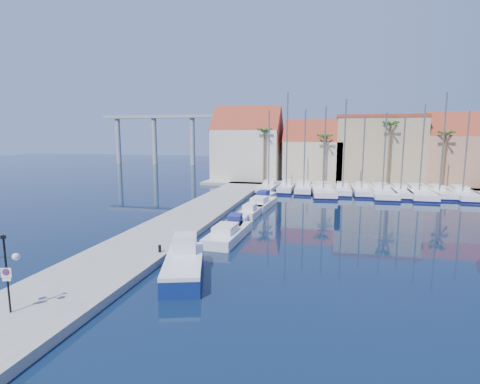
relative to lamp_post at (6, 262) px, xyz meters
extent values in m
plane|color=black|center=(9.40, 7.83, -2.94)|extent=(260.00, 260.00, 0.00)
cube|color=gray|center=(0.40, 21.33, -2.69)|extent=(6.00, 77.00, 0.50)
cube|color=gray|center=(19.40, 55.83, -2.69)|extent=(54.00, 16.00, 0.50)
cylinder|color=black|center=(0.00, 0.00, -0.58)|extent=(0.09, 0.09, 3.72)
cylinder|color=black|center=(-0.22, -0.07, 0.25)|extent=(0.46, 0.19, 0.05)
cylinder|color=black|center=(0.22, 0.07, 0.25)|extent=(0.46, 0.19, 0.05)
sphere|color=white|center=(0.44, 0.15, 0.25)|extent=(0.33, 0.33, 0.33)
cube|color=black|center=(0.00, 0.00, 1.18)|extent=(0.23, 0.17, 0.15)
cube|color=white|center=(0.02, -0.05, -0.49)|extent=(0.45, 0.17, 0.46)
cylinder|color=red|center=(0.02, -0.07, -0.44)|extent=(0.31, 0.11, 0.32)
cylinder|color=#1933A5|center=(0.03, -0.08, -0.44)|extent=(0.22, 0.08, 0.22)
cube|color=white|center=(0.02, -0.05, -0.81)|extent=(0.36, 0.14, 0.13)
cylinder|color=black|center=(2.80, 9.99, -2.18)|extent=(0.21, 0.21, 0.52)
cube|color=navy|center=(5.73, 7.23, -2.44)|extent=(4.13, 7.04, 1.00)
cube|color=white|center=(5.73, 7.23, -1.83)|extent=(4.13, 7.04, 0.22)
cube|color=white|center=(5.32, 8.50, -1.21)|extent=(1.92, 2.13, 1.22)
cube|color=white|center=(6.16, 16.03, -2.54)|extent=(2.58, 7.24, 0.80)
cube|color=white|center=(6.14, 15.31, -1.84)|extent=(1.70, 2.57, 0.60)
cube|color=white|center=(5.86, 19.94, -2.54)|extent=(2.10, 5.31, 0.80)
cube|color=navy|center=(5.90, 19.43, -1.84)|extent=(1.31, 1.91, 0.60)
cube|color=white|center=(6.21, 25.30, -2.54)|extent=(1.96, 5.33, 0.80)
cube|color=white|center=(6.18, 24.78, -1.84)|extent=(1.27, 1.90, 0.60)
cube|color=white|center=(6.39, 30.34, -2.54)|extent=(2.93, 7.47, 0.80)
cube|color=white|center=(6.33, 29.62, -1.84)|extent=(1.84, 2.68, 0.60)
cube|color=white|center=(5.97, 35.27, -2.54)|extent=(2.41, 5.89, 0.80)
cube|color=navy|center=(5.91, 34.70, -1.84)|extent=(1.48, 2.13, 0.60)
cube|color=white|center=(5.16, 44.26, -2.44)|extent=(2.73, 9.41, 1.00)
cube|color=#0E0C40|center=(5.16, 44.26, -2.76)|extent=(2.79, 9.47, 0.28)
cube|color=white|center=(5.19, 45.19, -1.64)|extent=(1.79, 2.85, 0.60)
cylinder|color=slate|center=(5.14, 43.79, 3.73)|extent=(0.20, 0.20, 11.33)
cube|color=white|center=(7.88, 44.36, -2.44)|extent=(2.20, 8.22, 1.00)
cube|color=#0E0C40|center=(7.88, 44.36, -2.76)|extent=(2.26, 8.28, 0.28)
cube|color=white|center=(7.87, 45.18, -1.64)|extent=(1.51, 2.47, 0.60)
cylinder|color=slate|center=(7.88, 43.95, 5.05)|extent=(0.20, 0.20, 13.98)
cube|color=white|center=(10.57, 44.27, -2.44)|extent=(2.58, 9.15, 1.00)
cube|color=#0E0C40|center=(10.57, 44.27, -2.76)|extent=(2.64, 9.21, 0.28)
cube|color=white|center=(10.55, 45.18, -1.64)|extent=(1.72, 2.77, 0.60)
cylinder|color=slate|center=(10.58, 43.82, 3.76)|extent=(0.20, 0.20, 11.39)
cube|color=white|center=(13.49, 42.79, -2.44)|extent=(4.10, 12.12, 1.00)
cube|color=#0E0C40|center=(13.49, 42.79, -2.76)|extent=(4.17, 12.19, 0.28)
cube|color=white|center=(13.39, 43.98, -1.64)|extent=(2.46, 3.74, 0.60)
cylinder|color=slate|center=(13.54, 42.20, 3.92)|extent=(0.20, 0.20, 11.72)
cube|color=white|center=(16.31, 43.92, -2.44)|extent=(2.32, 8.63, 1.00)
cube|color=#0E0C40|center=(16.31, 43.92, -2.76)|extent=(2.38, 8.69, 0.28)
cube|color=white|center=(16.31, 44.78, -1.64)|extent=(1.59, 2.60, 0.60)
cylinder|color=slate|center=(16.32, 43.49, 4.43)|extent=(0.20, 0.20, 12.74)
cube|color=white|center=(19.02, 44.38, -2.44)|extent=(2.74, 9.65, 1.00)
cube|color=#0E0C40|center=(19.02, 44.38, -2.76)|extent=(2.81, 9.71, 0.28)
cube|color=white|center=(19.00, 45.34, -1.64)|extent=(1.82, 2.92, 0.60)
cylinder|color=slate|center=(19.03, 43.90, 3.29)|extent=(0.20, 0.20, 10.47)
cube|color=white|center=(21.78, 43.23, -2.44)|extent=(3.13, 11.95, 1.00)
cube|color=#0E0C40|center=(21.78, 43.23, -2.76)|extent=(3.19, 12.01, 0.28)
cube|color=white|center=(21.78, 44.42, -1.64)|extent=(2.18, 3.59, 0.60)
cylinder|color=slate|center=(21.78, 42.63, 3.45)|extent=(0.20, 0.20, 10.77)
cube|color=white|center=(24.32, 43.69, -2.44)|extent=(2.55, 9.01, 1.00)
cube|color=#0E0C40|center=(24.32, 43.69, -2.76)|extent=(2.61, 9.07, 0.28)
cube|color=white|center=(24.35, 44.59, -1.64)|extent=(1.70, 2.73, 0.60)
cylinder|color=slate|center=(24.31, 43.24, 3.18)|extent=(0.20, 0.20, 10.24)
cube|color=white|center=(26.75, 43.66, -2.44)|extent=(3.46, 11.99, 1.00)
cube|color=#0E0C40|center=(26.75, 43.66, -2.76)|extent=(3.52, 12.05, 0.28)
cube|color=white|center=(26.79, 44.85, -1.64)|extent=(2.28, 3.64, 0.60)
cylinder|color=slate|center=(26.74, 43.06, 3.97)|extent=(0.20, 0.20, 11.82)
cube|color=white|center=(29.49, 44.25, -2.44)|extent=(2.78, 8.72, 1.00)
cube|color=#0E0C40|center=(29.49, 44.25, -2.76)|extent=(2.84, 8.78, 0.28)
cube|color=white|center=(29.43, 45.11, -1.64)|extent=(1.73, 2.67, 0.60)
cylinder|color=slate|center=(29.51, 43.82, 4.80)|extent=(0.20, 0.20, 13.48)
cube|color=white|center=(32.28, 43.66, -2.44)|extent=(2.97, 10.18, 1.00)
cube|color=#0E0C40|center=(32.28, 43.66, -2.76)|extent=(3.03, 10.24, 0.28)
cube|color=white|center=(32.31, 44.67, -1.64)|extent=(1.94, 3.09, 0.60)
cylinder|color=slate|center=(32.26, 43.16, 3.50)|extent=(0.20, 0.20, 10.89)
cube|color=beige|center=(-0.60, 54.83, 2.06)|extent=(12.00, 9.00, 9.00)
cube|color=maroon|center=(-0.60, 54.83, 6.56)|extent=(12.30, 9.00, 9.00)
cube|color=beige|center=(11.40, 54.83, 1.06)|extent=(10.00, 8.00, 7.00)
cube|color=maroon|center=(11.40, 54.83, 4.56)|extent=(10.30, 8.00, 8.00)
cube|color=tan|center=(22.40, 55.83, 3.06)|extent=(14.00, 10.00, 11.00)
cube|color=maroon|center=(22.40, 55.83, 8.81)|extent=(14.20, 10.20, 0.50)
cube|color=tan|center=(34.40, 54.83, 1.56)|extent=(10.00, 8.00, 8.00)
cube|color=maroon|center=(34.40, 54.83, 5.56)|extent=(10.30, 8.00, 8.00)
cylinder|color=brown|center=(3.40, 49.83, 2.06)|extent=(0.36, 0.36, 9.00)
sphere|color=#255819|center=(3.40, 49.83, 6.41)|extent=(2.60, 2.60, 2.60)
cylinder|color=brown|center=(13.40, 49.83, 1.56)|extent=(0.36, 0.36, 8.00)
sphere|color=#255819|center=(13.40, 49.83, 5.41)|extent=(2.60, 2.60, 2.60)
cylinder|color=brown|center=(23.40, 49.83, 2.56)|extent=(0.36, 0.36, 10.00)
sphere|color=#255819|center=(23.40, 49.83, 7.41)|extent=(2.60, 2.60, 2.60)
cylinder|color=brown|center=(31.40, 49.83, 1.81)|extent=(0.36, 0.36, 8.50)
sphere|color=#255819|center=(31.40, 49.83, 5.91)|extent=(2.60, 2.60, 2.60)
cube|color=#9E9E99|center=(-28.60, 89.83, 11.06)|extent=(48.00, 2.20, 0.90)
cylinder|color=#9E9E99|center=(-48.60, 89.83, 4.06)|extent=(1.40, 1.40, 14.00)
cylinder|color=#9E9E99|center=(-36.60, 89.83, 4.06)|extent=(1.40, 1.40, 14.00)
cylinder|color=#9E9E99|center=(-24.60, 89.83, 4.06)|extent=(1.40, 1.40, 14.00)
cylinder|color=#9E9E99|center=(-12.60, 89.83, 4.06)|extent=(1.40, 1.40, 14.00)
camera|label=1|loc=(14.22, -13.46, 5.76)|focal=28.00mm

